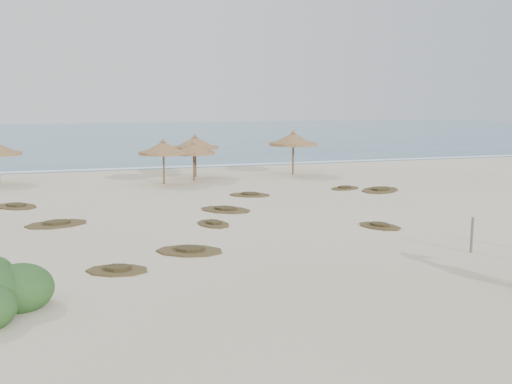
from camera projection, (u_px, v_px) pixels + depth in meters
ground at (265, 250)px, 19.30m from camera, size 160.00×160.00×0.00m
ocean at (115, 134)px, 89.94m from camera, size 200.00×100.00×0.01m
foam_line at (158, 167)px, 43.79m from camera, size 70.00×0.60×0.01m
palapa_2 at (163, 149)px, 34.67m from camera, size 3.24×3.24×2.80m
palapa_3 at (194, 149)px, 36.38m from camera, size 2.98×2.98×2.56m
palapa_4 at (195, 143)px, 37.97m from camera, size 4.06×4.06×2.90m
palapa_5 at (293, 140)px, 39.02m from camera, size 4.07×4.07×3.12m
fence_post_near at (472, 235)px, 18.96m from camera, size 0.10×0.10×1.20m
scrub_1 at (57, 224)px, 23.32m from camera, size 2.83×2.19×0.16m
scrub_2 at (213, 223)px, 23.36m from camera, size 1.56×2.02×0.16m
scrub_3 at (226, 209)px, 26.43m from camera, size 2.91×2.91×0.16m
scrub_4 at (380, 226)px, 22.94m from camera, size 1.90×2.19×0.16m
scrub_5 at (380, 190)px, 32.36m from camera, size 3.44×3.33×0.16m
scrub_6 at (16, 206)px, 27.29m from camera, size 2.70×2.82×0.16m
scrub_7 at (250, 195)px, 30.67m from camera, size 2.65×2.33×0.16m
scrub_9 at (190, 250)px, 19.13m from camera, size 2.70×2.30×0.16m
scrub_10 at (345, 188)px, 33.03m from camera, size 2.25×1.88×0.16m
scrub_11 at (117, 270)px, 16.92m from camera, size 2.16×1.76×0.16m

